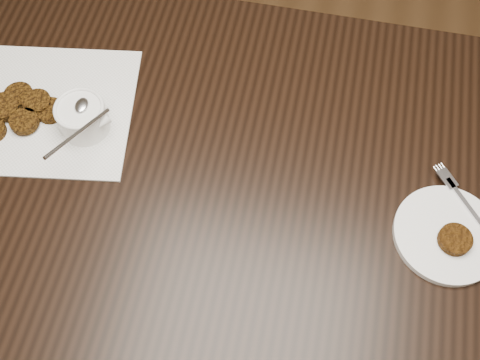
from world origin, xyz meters
name	(u,v)px	position (x,y,z in m)	size (l,w,h in m)	color
floor	(240,342)	(0.00, 0.00, 0.00)	(4.00, 4.00, 0.00)	brown
table	(261,266)	(0.03, 0.10, 0.38)	(1.34, 0.86, 0.75)	black
napkin	(55,109)	(-0.39, 0.19, 0.75)	(0.29, 0.29, 0.00)	white
sauce_ramekin	(78,107)	(-0.32, 0.17, 0.82)	(0.12, 0.12, 0.12)	white
patty_cluster	(26,110)	(-0.43, 0.17, 0.76)	(0.20, 0.20, 0.02)	#58360B
plate_with_patty	(448,233)	(0.33, 0.08, 0.76)	(0.18, 0.18, 0.03)	white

